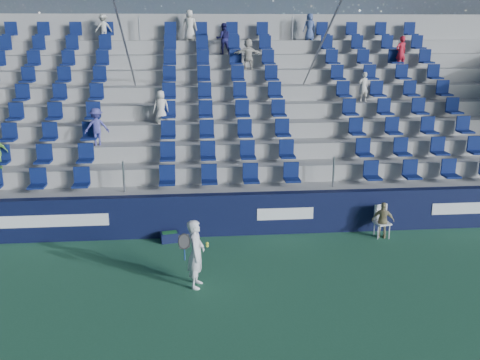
# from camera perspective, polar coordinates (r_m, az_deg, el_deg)

# --- Properties ---
(ground) EXTENTS (70.00, 70.00, 0.00)m
(ground) POSITION_cam_1_polar(r_m,az_deg,el_deg) (12.46, 0.26, -11.12)
(ground) COLOR #2B6444
(ground) RESTS_ON ground
(sponsor_wall) EXTENTS (24.00, 0.32, 1.20)m
(sponsor_wall) POSITION_cam_1_polar(r_m,az_deg,el_deg) (15.11, -0.87, -3.67)
(sponsor_wall) COLOR black
(sponsor_wall) RESTS_ON ground
(grandstand) EXTENTS (24.00, 8.17, 6.63)m
(grandstand) POSITION_cam_1_polar(r_m,az_deg,el_deg) (19.64, -2.05, 5.54)
(grandstand) COLOR #979792
(grandstand) RESTS_ON ground
(tennis_player) EXTENTS (0.69, 0.66, 1.59)m
(tennis_player) POSITION_cam_1_polar(r_m,az_deg,el_deg) (12.11, -4.72, -7.83)
(tennis_player) COLOR silver
(tennis_player) RESTS_ON ground
(line_judge_chair) EXTENTS (0.47, 0.49, 0.91)m
(line_judge_chair) POSITION_cam_1_polar(r_m,az_deg,el_deg) (15.54, 14.84, -4.00)
(line_judge_chair) COLOR white
(line_judge_chair) RESTS_ON ground
(line_judge) EXTENTS (0.66, 0.44, 1.03)m
(line_judge) POSITION_cam_1_polar(r_m,az_deg,el_deg) (15.41, 15.02, -4.17)
(line_judge) COLOR tan
(line_judge) RESTS_ON ground
(ball_bin) EXTENTS (0.54, 0.41, 0.28)m
(ball_bin) POSITION_cam_1_polar(r_m,az_deg,el_deg) (14.88, -7.51, -5.99)
(ball_bin) COLOR #0E1433
(ball_bin) RESTS_ON ground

